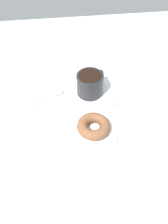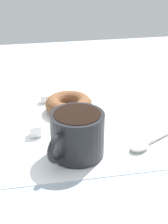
{
  "view_description": "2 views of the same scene",
  "coord_description": "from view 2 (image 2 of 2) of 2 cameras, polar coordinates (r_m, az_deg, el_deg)",
  "views": [
    {
      "loc": [
        7.27,
        45.85,
        55.28
      ],
      "look_at": [
        1.5,
        -0.74,
        2.3
      ],
      "focal_mm": 40.0,
      "sensor_mm": 36.0,
      "label": 1
    },
    {
      "loc": [
        -8.82,
        -50.48,
        27.97
      ],
      "look_at": [
        1.5,
        -0.74,
        2.3
      ],
      "focal_mm": 50.0,
      "sensor_mm": 36.0,
      "label": 2
    }
  ],
  "objects": [
    {
      "name": "sugar_cube_extra",
      "position": [
        0.54,
        -8.83,
        -3.26
      ],
      "size": [
        1.91,
        1.91,
        1.91
      ],
      "primitive_type": "cube",
      "color": "white",
      "rests_on": "napkin"
    },
    {
      "name": "napkin",
      "position": [
        0.58,
        -0.0,
        -1.9
      ],
      "size": [
        32.96,
        32.96,
        0.3
      ],
      "primitive_type": "cube",
      "rotation": [
        0.0,
        0.0,
        -0.02
      ],
      "color": "white",
      "rests_on": "ground_plane"
    },
    {
      "name": "coffee_cup",
      "position": [
        0.47,
        -1.33,
        -3.97
      ],
      "size": [
        9.36,
        9.17,
        6.95
      ],
      "color": "black",
      "rests_on": "napkin"
    },
    {
      "name": "sugar_cube",
      "position": [
        0.66,
        -7.31,
        2.49
      ],
      "size": [
        1.59,
        1.59,
        1.59
      ],
      "primitive_type": "cube",
      "color": "white",
      "rests_on": "napkin"
    },
    {
      "name": "ground_plane",
      "position": [
        0.59,
        -1.58,
        -2.68
      ],
      "size": [
        120.0,
        120.0,
        2.0
      ],
      "primitive_type": "cube",
      "color": "#99A8B7"
    },
    {
      "name": "donut",
      "position": [
        0.61,
        -2.81,
        1.46
      ],
      "size": [
        9.22,
        9.22,
        2.95
      ],
      "primitive_type": "torus",
      "color": "brown",
      "rests_on": "napkin"
    },
    {
      "name": "spoon",
      "position": [
        0.51,
        11.09,
        -5.73
      ],
      "size": [
        10.83,
        6.51,
        0.9
      ],
      "color": "#B7B2A8",
      "rests_on": "napkin"
    }
  ]
}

